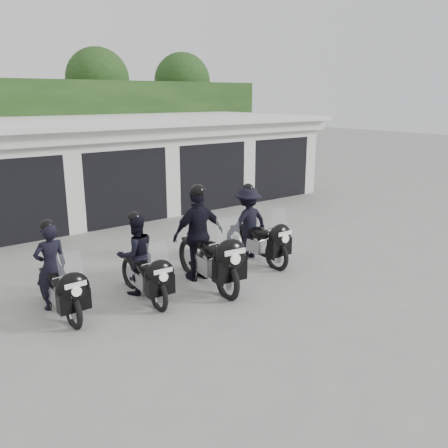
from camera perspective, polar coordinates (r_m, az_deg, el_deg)
ground at (r=9.95m, az=2.90°, el=-6.58°), size 80.00×80.00×0.00m
garage_block at (r=16.38m, az=-15.75°, el=6.67°), size 16.40×6.80×2.96m
background_vegetation at (r=20.95m, az=-20.22°, el=11.76°), size 20.00×3.90×5.80m
police_bike_a at (r=8.69m, az=-19.45°, el=-6.03°), size 0.59×1.94×1.69m
police_bike_b at (r=9.03m, az=-10.06°, el=-4.36°), size 0.78×1.91×1.66m
police_bike_c at (r=9.50m, az=-2.51°, el=-2.07°), size 1.18×2.36×2.06m
police_bike_d at (r=10.88m, az=3.42°, el=-0.37°), size 1.10×2.09×1.82m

